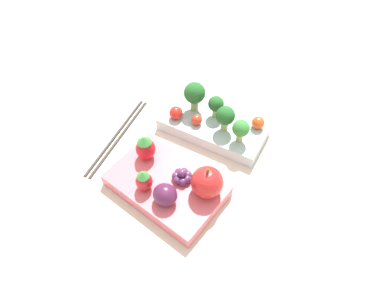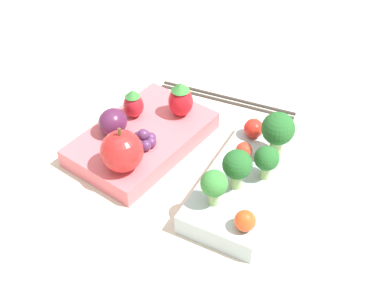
# 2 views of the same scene
# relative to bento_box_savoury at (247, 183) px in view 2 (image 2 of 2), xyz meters

# --- Properties ---
(ground_plane) EXTENTS (4.00, 4.00, 0.00)m
(ground_plane) POSITION_rel_bento_box_savoury_xyz_m (-0.00, -0.07, -0.01)
(ground_plane) COLOR beige
(bento_box_savoury) EXTENTS (0.21, 0.11, 0.03)m
(bento_box_savoury) POSITION_rel_bento_box_savoury_xyz_m (0.00, 0.00, 0.00)
(bento_box_savoury) COLOR silver
(bento_box_savoury) RESTS_ON ground_plane
(bento_box_fruit) EXTENTS (0.20, 0.14, 0.03)m
(bento_box_fruit) POSITION_rel_bento_box_savoury_xyz_m (0.00, -0.16, -0.00)
(bento_box_fruit) COLOR #DB6670
(bento_box_fruit) RESTS_ON ground_plane
(broccoli_floret_0) EXTENTS (0.04, 0.04, 0.06)m
(broccoli_floret_0) POSITION_rel_bento_box_savoury_xyz_m (-0.05, 0.01, 0.05)
(broccoli_floret_0) COLOR #93B770
(broccoli_floret_0) RESTS_ON bento_box_savoury
(broccoli_floret_1) EXTENTS (0.04, 0.04, 0.05)m
(broccoli_floret_1) POSITION_rel_bento_box_savoury_xyz_m (0.02, -0.00, 0.05)
(broccoli_floret_1) COLOR #93B770
(broccoli_floret_1) RESTS_ON bento_box_savoury
(broccoli_floret_2) EXTENTS (0.03, 0.03, 0.05)m
(broccoli_floret_2) POSITION_rel_bento_box_savoury_xyz_m (0.06, -0.01, 0.04)
(broccoli_floret_2) COLOR #93B770
(broccoli_floret_2) RESTS_ON bento_box_savoury
(broccoli_floret_3) EXTENTS (0.03, 0.03, 0.05)m
(broccoli_floret_3) POSITION_rel_bento_box_savoury_xyz_m (-0.01, 0.02, 0.04)
(broccoli_floret_3) COLOR #93B770
(broccoli_floret_3) RESTS_ON bento_box_savoury
(cherry_tomato_0) EXTENTS (0.02, 0.02, 0.02)m
(cherry_tomato_0) POSITION_rel_bento_box_savoury_xyz_m (0.08, 0.03, 0.03)
(cherry_tomato_0) COLOR #DB4C1E
(cherry_tomato_0) RESTS_ON bento_box_savoury
(cherry_tomato_1) EXTENTS (0.02, 0.02, 0.02)m
(cherry_tomato_1) POSITION_rel_bento_box_savoury_xyz_m (-0.03, -0.02, 0.02)
(cherry_tomato_1) COLOR red
(cherry_tomato_1) RESTS_ON bento_box_savoury
(cherry_tomato_2) EXTENTS (0.03, 0.03, 0.03)m
(cherry_tomato_2) POSITION_rel_bento_box_savoury_xyz_m (-0.07, -0.03, 0.03)
(cherry_tomato_2) COLOR red
(cherry_tomato_2) RESTS_ON bento_box_savoury
(apple) EXTENTS (0.05, 0.05, 0.06)m
(apple) POSITION_rel_bento_box_savoury_xyz_m (0.07, -0.14, 0.04)
(apple) COLOR red
(apple) RESTS_ON bento_box_fruit
(strawberry_0) EXTENTS (0.03, 0.03, 0.05)m
(strawberry_0) POSITION_rel_bento_box_savoury_xyz_m (-0.06, -0.13, 0.04)
(strawberry_0) COLOR red
(strawberry_0) RESTS_ON bento_box_fruit
(strawberry_1) EXTENTS (0.03, 0.03, 0.04)m
(strawberry_1) POSITION_rel_bento_box_savoury_xyz_m (-0.02, -0.19, 0.03)
(strawberry_1) COLOR red
(strawberry_1) RESTS_ON bento_box_fruit
(plum) EXTENTS (0.04, 0.04, 0.04)m
(plum) POSITION_rel_bento_box_savoury_xyz_m (0.02, -0.19, 0.03)
(plum) COLOR #511E42
(plum) RESTS_ON bento_box_fruit
(grape_cluster) EXTENTS (0.03, 0.03, 0.03)m
(grape_cluster) POSITION_rel_bento_box_savoury_xyz_m (0.02, -0.14, 0.02)
(grape_cluster) COLOR #562D5B
(grape_cluster) RESTS_ON bento_box_fruit
(chopsticks_pair) EXTENTS (0.05, 0.21, 0.01)m
(chopsticks_pair) POSITION_rel_bento_box_savoury_xyz_m (-0.15, -0.11, -0.01)
(chopsticks_pair) COLOR #332D28
(chopsticks_pair) RESTS_ON ground_plane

